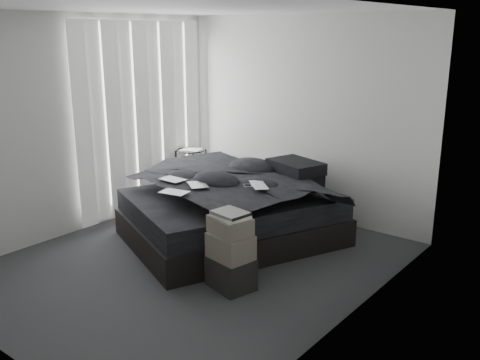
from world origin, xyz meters
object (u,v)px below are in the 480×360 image
Objects in this scene: side_stand at (191,175)px; box_lower at (231,272)px; laptop at (254,179)px; bed at (232,227)px.

box_lower is at bearing -38.91° from side_stand.
side_stand is (-1.85, 0.95, -0.47)m from laptop.
laptop is 1.15m from box_lower.
laptop is at bearing 7.50° from bed.
bed is 5.46× the size of box_lower.
laptop is (0.41, -0.12, 0.69)m from bed.
side_stand is at bearing 141.09° from box_lower.
bed is 6.24× the size of laptop.
bed is at bearing -30.03° from side_stand.
side_stand is (-1.44, 0.83, 0.21)m from bed.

